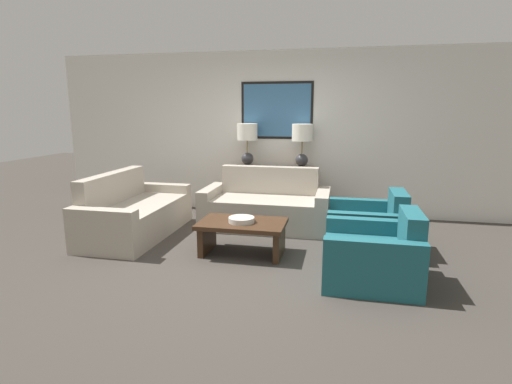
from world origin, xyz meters
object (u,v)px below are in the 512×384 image
at_px(table_lamp_right, 302,139).
at_px(console_table, 274,191).
at_px(table_lamp_left, 247,138).
at_px(decorative_bowl, 241,220).
at_px(coffee_table, 242,231).
at_px(armchair_near_camera, 374,257).
at_px(couch_by_back_wall, 266,207).
at_px(couch_by_side, 134,214).
at_px(armchair_near_back_wall, 368,229).

bearing_deg(table_lamp_right, console_table, 180.00).
xyz_separation_m(table_lamp_left, decorative_bowl, (0.38, -1.93, -0.82)).
xyz_separation_m(console_table, coffee_table, (-0.06, -1.90, -0.11)).
bearing_deg(console_table, decorative_bowl, -91.90).
bearing_deg(armchair_near_camera, couch_by_back_wall, 130.15).
distance_m(table_lamp_right, couch_by_side, 2.78).
relative_size(console_table, table_lamp_left, 1.94).
bearing_deg(console_table, table_lamp_right, -0.00).
xyz_separation_m(console_table, table_lamp_left, (-0.44, -0.00, 0.86)).
distance_m(couch_by_back_wall, armchair_near_camera, 2.21).
bearing_deg(decorative_bowl, couch_by_side, 164.50).
xyz_separation_m(table_lamp_left, coffee_table, (0.38, -1.90, -0.96)).
height_order(couch_by_back_wall, armchair_near_back_wall, couch_by_back_wall).
height_order(coffee_table, decorative_bowl, decorative_bowl).
distance_m(console_table, couch_by_back_wall, 0.71).
bearing_deg(armchair_near_back_wall, console_table, 135.44).
height_order(table_lamp_left, coffee_table, table_lamp_left).
bearing_deg(armchair_near_back_wall, couch_by_side, -178.84).
height_order(table_lamp_right, couch_by_back_wall, table_lamp_right).
bearing_deg(table_lamp_right, couch_by_back_wall, -122.53).
xyz_separation_m(couch_by_back_wall, coffee_table, (-0.06, -1.20, 0.00)).
height_order(armchair_near_back_wall, armchair_near_camera, same).
relative_size(table_lamp_left, coffee_table, 0.68).
height_order(decorative_bowl, armchair_near_back_wall, armchair_near_back_wall).
xyz_separation_m(table_lamp_left, table_lamp_right, (0.89, 0.00, 0.00)).
xyz_separation_m(table_lamp_right, coffee_table, (-0.51, -1.90, -0.96)).
xyz_separation_m(couch_by_side, decorative_bowl, (1.65, -0.46, 0.14)).
xyz_separation_m(table_lamp_left, couch_by_side, (-1.27, -1.47, -0.97)).
height_order(couch_by_back_wall, couch_by_side, same).
height_order(console_table, couch_by_back_wall, couch_by_back_wall).
relative_size(armchair_near_back_wall, armchair_near_camera, 1.00).
bearing_deg(armchair_near_camera, armchair_near_back_wall, 90.00).
distance_m(console_table, armchair_near_camera, 2.79).
bearing_deg(coffee_table, decorative_bowl, -95.99).
bearing_deg(table_lamp_left, table_lamp_right, 0.00).
bearing_deg(armchair_near_camera, couch_by_side, 163.68).
xyz_separation_m(table_lamp_right, decorative_bowl, (-0.51, -1.93, -0.82)).
bearing_deg(couch_by_side, console_table, 40.59).
bearing_deg(couch_by_side, decorative_bowl, -15.50).
relative_size(table_lamp_right, armchair_near_back_wall, 0.76).
relative_size(couch_by_side, coffee_table, 1.79).
bearing_deg(console_table, armchair_near_camera, -59.15).
xyz_separation_m(couch_by_back_wall, decorative_bowl, (-0.06, -1.23, 0.14)).
bearing_deg(decorative_bowl, table_lamp_left, 101.19).
bearing_deg(coffee_table, console_table, 88.17).
xyz_separation_m(table_lamp_left, armchair_near_back_wall, (1.87, -1.40, -0.99)).
height_order(console_table, couch_by_side, couch_by_side).
relative_size(coffee_table, decorative_bowl, 3.32).
bearing_deg(armchair_near_camera, console_table, 120.85).
bearing_deg(couch_by_back_wall, armchair_near_back_wall, -26.37).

